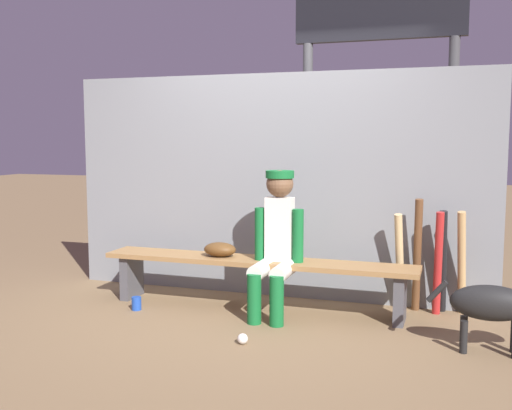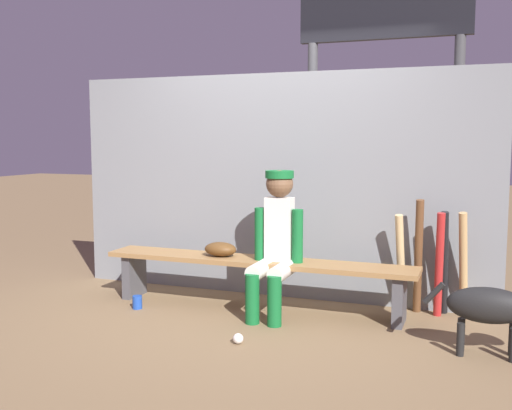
{
  "view_description": "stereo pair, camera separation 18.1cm",
  "coord_description": "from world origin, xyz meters",
  "px_view_note": "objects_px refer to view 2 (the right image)",
  "views": [
    {
      "loc": [
        1.56,
        -4.65,
        1.43
      ],
      "look_at": [
        0.0,
        0.0,
        0.88
      ],
      "focal_mm": 42.22,
      "sensor_mm": 36.0,
      "label": 1
    },
    {
      "loc": [
        1.73,
        -4.59,
        1.43
      ],
      "look_at": [
        0.0,
        0.0,
        0.88
      ],
      "focal_mm": 42.22,
      "sensor_mm": 36.0,
      "label": 2
    }
  ],
  "objects_px": {
    "cup_on_bench": "(267,251)",
    "scoreboard": "(390,46)",
    "baseball_glove": "(220,249)",
    "dog": "(497,307)",
    "dugout_bench": "(256,269)",
    "bat_aluminum_black": "(444,263)",
    "bat_wood_tan": "(463,265)",
    "player_seated": "(275,238)",
    "cup_on_ground": "(137,302)",
    "baseball": "(238,339)",
    "bat_aluminum_red": "(439,265)",
    "bat_wood_natural": "(401,263)",
    "bat_wood_dark": "(418,257)"
  },
  "relations": [
    {
      "from": "bat_aluminum_red",
      "to": "cup_on_ground",
      "type": "distance_m",
      "value": 2.49
    },
    {
      "from": "bat_aluminum_red",
      "to": "baseball",
      "type": "xyz_separation_m",
      "value": [
        -1.25,
        -1.15,
        -0.39
      ]
    },
    {
      "from": "baseball_glove",
      "to": "bat_wood_dark",
      "type": "bearing_deg",
      "value": 12.24
    },
    {
      "from": "bat_wood_tan",
      "to": "cup_on_bench",
      "type": "relative_size",
      "value": 7.81
    },
    {
      "from": "dugout_bench",
      "to": "bat_aluminum_black",
      "type": "distance_m",
      "value": 1.52
    },
    {
      "from": "bat_aluminum_black",
      "to": "cup_on_ground",
      "type": "height_order",
      "value": "bat_aluminum_black"
    },
    {
      "from": "dugout_bench",
      "to": "bat_aluminum_black",
      "type": "bearing_deg",
      "value": 14.14
    },
    {
      "from": "dugout_bench",
      "to": "player_seated",
      "type": "bearing_deg",
      "value": -27.52
    },
    {
      "from": "bat_wood_natural",
      "to": "baseball",
      "type": "height_order",
      "value": "bat_wood_natural"
    },
    {
      "from": "dugout_bench",
      "to": "player_seated",
      "type": "height_order",
      "value": "player_seated"
    },
    {
      "from": "bat_wood_dark",
      "to": "bat_aluminum_black",
      "type": "xyz_separation_m",
      "value": [
        0.2,
        0.02,
        -0.04
      ]
    },
    {
      "from": "player_seated",
      "to": "dog",
      "type": "distance_m",
      "value": 1.72
    },
    {
      "from": "bat_aluminum_black",
      "to": "scoreboard",
      "type": "xyz_separation_m",
      "value": [
        -0.62,
        1.01,
        1.88
      ]
    },
    {
      "from": "bat_aluminum_black",
      "to": "bat_wood_natural",
      "type": "bearing_deg",
      "value": -176.9
    },
    {
      "from": "bat_wood_dark",
      "to": "bat_aluminum_black",
      "type": "distance_m",
      "value": 0.21
    },
    {
      "from": "scoreboard",
      "to": "dog",
      "type": "height_order",
      "value": "scoreboard"
    },
    {
      "from": "baseball_glove",
      "to": "bat_wood_dark",
      "type": "relative_size",
      "value": 0.3
    },
    {
      "from": "bat_wood_natural",
      "to": "bat_aluminum_red",
      "type": "height_order",
      "value": "bat_aluminum_red"
    },
    {
      "from": "cup_on_bench",
      "to": "dog",
      "type": "bearing_deg",
      "value": -17.32
    },
    {
      "from": "baseball_glove",
      "to": "bat_wood_tan",
      "type": "distance_m",
      "value": 1.98
    },
    {
      "from": "dog",
      "to": "bat_wood_natural",
      "type": "bearing_deg",
      "value": 130.78
    },
    {
      "from": "baseball_glove",
      "to": "baseball",
      "type": "relative_size",
      "value": 3.78
    },
    {
      "from": "player_seated",
      "to": "baseball_glove",
      "type": "distance_m",
      "value": 0.55
    },
    {
      "from": "bat_aluminum_black",
      "to": "scoreboard",
      "type": "relative_size",
      "value": 0.25
    },
    {
      "from": "baseball_glove",
      "to": "dog",
      "type": "xyz_separation_m",
      "value": [
        2.18,
        -0.48,
        -0.15
      ]
    },
    {
      "from": "bat_aluminum_red",
      "to": "cup_on_bench",
      "type": "height_order",
      "value": "bat_aluminum_red"
    },
    {
      "from": "bat_aluminum_black",
      "to": "baseball",
      "type": "relative_size",
      "value": 11.52
    },
    {
      "from": "bat_wood_dark",
      "to": "baseball",
      "type": "bearing_deg",
      "value": -132.4
    },
    {
      "from": "bat_wood_dark",
      "to": "baseball_glove",
      "type": "bearing_deg",
      "value": -167.76
    },
    {
      "from": "baseball_glove",
      "to": "cup_on_bench",
      "type": "bearing_deg",
      "value": 10.2
    },
    {
      "from": "bat_wood_natural",
      "to": "scoreboard",
      "type": "relative_size",
      "value": 0.24
    },
    {
      "from": "cup_on_ground",
      "to": "cup_on_bench",
      "type": "xyz_separation_m",
      "value": [
        1.01,
        0.41,
        0.43
      ]
    },
    {
      "from": "baseball",
      "to": "cup_on_bench",
      "type": "xyz_separation_m",
      "value": [
        -0.11,
        0.92,
        0.44
      ]
    },
    {
      "from": "bat_wood_dark",
      "to": "bat_aluminum_red",
      "type": "relative_size",
      "value": 1.11
    },
    {
      "from": "bat_wood_dark",
      "to": "cup_on_ground",
      "type": "relative_size",
      "value": 8.55
    },
    {
      "from": "bat_wood_tan",
      "to": "cup_on_ground",
      "type": "relative_size",
      "value": 7.81
    },
    {
      "from": "baseball_glove",
      "to": "bat_aluminum_red",
      "type": "bearing_deg",
      "value": 9.7
    },
    {
      "from": "bat_wood_tan",
      "to": "bat_wood_natural",
      "type": "bearing_deg",
      "value": -178.71
    },
    {
      "from": "dog",
      "to": "cup_on_ground",
      "type": "bearing_deg",
      "value": 177.12
    },
    {
      "from": "bat_wood_tan",
      "to": "dog",
      "type": "xyz_separation_m",
      "value": [
        0.24,
        -0.85,
        -0.09
      ]
    },
    {
      "from": "bat_wood_tan",
      "to": "cup_on_ground",
      "type": "bearing_deg",
      "value": -164.52
    },
    {
      "from": "cup_on_bench",
      "to": "scoreboard",
      "type": "relative_size",
      "value": 0.03
    },
    {
      "from": "dugout_bench",
      "to": "bat_wood_natural",
      "type": "distance_m",
      "value": 1.19
    },
    {
      "from": "bat_aluminum_red",
      "to": "bat_aluminum_black",
      "type": "height_order",
      "value": "bat_aluminum_black"
    },
    {
      "from": "cup_on_bench",
      "to": "scoreboard",
      "type": "bearing_deg",
      "value": 59.1
    },
    {
      "from": "player_seated",
      "to": "dog",
      "type": "bearing_deg",
      "value": -12.89
    },
    {
      "from": "baseball_glove",
      "to": "bat_wood_tan",
      "type": "height_order",
      "value": "bat_wood_tan"
    },
    {
      "from": "cup_on_ground",
      "to": "bat_wood_tan",
      "type": "bearing_deg",
      "value": 15.48
    },
    {
      "from": "bat_wood_natural",
      "to": "player_seated",
      "type": "bearing_deg",
      "value": -153.79
    },
    {
      "from": "baseball",
      "to": "dugout_bench",
      "type": "bearing_deg",
      "value": 102.39
    }
  ]
}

